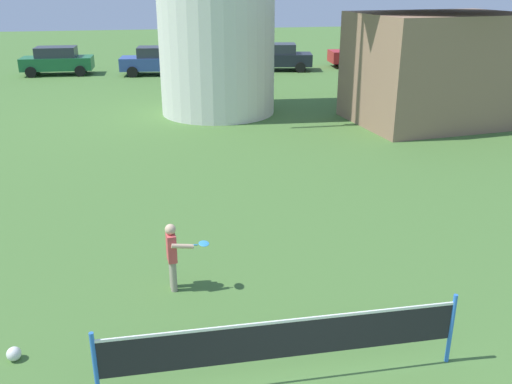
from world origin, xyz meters
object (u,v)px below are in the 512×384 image
parked_car_blue (161,60)px  chapel (442,33)px  tennis_net (283,340)px  parked_car_red (361,54)px  stray_ball (14,354)px  parked_car_black (274,57)px  parked_car_green (57,60)px  parked_car_mustard (454,53)px  player_far (173,253)px

parked_car_blue → chapel: size_ratio=0.61×
tennis_net → parked_car_red: (11.29, 27.42, 0.12)m
parked_car_blue → parked_car_red: size_ratio=1.17×
stray_ball → chapel: bearing=44.1°
parked_car_black → parked_car_green: bearing=177.0°
tennis_net → stray_ball: (-3.70, 1.15, -0.58)m
stray_ball → parked_car_green: 26.69m
tennis_net → parked_car_mustard: size_ratio=1.16×
parked_car_red → chapel: (-2.28, -13.96, 2.47)m
parked_car_blue → stray_ball: bearing=-96.1°
parked_car_black → parked_car_mustard: (11.38, -0.37, -0.00)m
parked_car_blue → chapel: 16.71m
parked_car_green → parked_car_blue: 5.89m
stray_ball → parked_car_black: size_ratio=0.04×
stray_ball → parked_car_blue: (2.72, 25.46, 0.71)m
stray_ball → parked_car_green: bearing=96.6°
stray_ball → parked_car_blue: 25.61m
stray_ball → parked_car_blue: bearing=83.9°
parked_car_black → stray_ball: bearing=-110.0°
stray_ball → chapel: size_ratio=0.03×
parked_car_blue → chapel: chapel is taller
tennis_net → parked_car_mustard: (17.08, 26.63, 0.13)m
player_far → parked_car_green: 25.52m
tennis_net → player_far: bearing=116.0°
stray_ball → parked_car_mustard: parked_car_mustard is taller
player_far → parked_car_mustard: (18.40, 23.91, 0.10)m
player_far → stray_ball: size_ratio=6.06×
player_far → parked_car_red: size_ratio=0.32×
tennis_net → parked_car_mustard: parked_car_mustard is taller
tennis_net → parked_car_blue: 26.63m
tennis_net → stray_ball: 3.92m
parked_car_black → player_far: bearing=-106.1°
parked_car_black → chapel: bearing=-76.3°
player_far → parked_car_black: (7.02, 24.28, 0.10)m
tennis_net → parked_car_black: (5.70, 27.00, 0.13)m
player_far → parked_car_mustard: parked_car_mustard is taller
player_far → parked_car_mustard: bearing=52.4°
parked_car_black → chapel: size_ratio=0.61×
parked_car_blue → parked_car_mustard: (18.06, 0.02, -0.00)m
parked_car_black → parked_car_red: 5.61m
parked_car_red → chapel: size_ratio=0.52×
tennis_net → parked_car_blue: bearing=92.1°
player_far → chapel: 15.12m
parked_car_black → chapel: (3.31, -13.55, 2.47)m
parked_car_mustard → parked_car_green: bearing=177.5°
stray_ball → parked_car_red: parked_car_red is taller
parked_car_green → parked_car_black: (12.48, -0.65, 0.00)m
tennis_net → stray_ball: bearing=162.7°
tennis_net → parked_car_green: size_ratio=1.25×
tennis_net → player_far: player_far is taller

